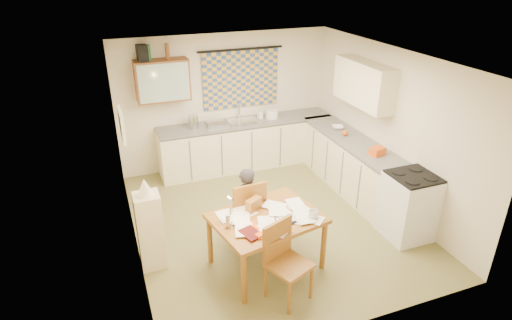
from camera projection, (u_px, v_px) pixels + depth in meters
name	position (u px, v px, depth m)	size (l,w,h in m)	color
floor	(270.00, 221.00, 6.62)	(4.00, 4.50, 0.02)	olive
ceiling	(273.00, 57.00, 5.54)	(4.00, 4.50, 0.02)	white
wall_back	(225.00, 101.00, 7.99)	(4.00, 0.02, 2.50)	beige
wall_front	(360.00, 233.00, 4.17)	(4.00, 0.02, 2.50)	beige
wall_left	(126.00, 169.00, 5.44)	(0.02, 4.50, 2.50)	beige
wall_right	(389.00, 128.00, 6.72)	(0.02, 4.50, 2.50)	beige
window_blind	(241.00, 79.00, 7.88)	(1.45, 0.03, 1.05)	#2E487E
curtain_rod	(241.00, 49.00, 7.63)	(0.04, 0.04, 1.60)	black
wall_cabinet	(162.00, 80.00, 7.24)	(0.90, 0.34, 0.70)	brown
wall_cabinet_glass	(164.00, 83.00, 7.09)	(0.84, 0.02, 0.64)	#99B2A5
upper_cabinet_right	(364.00, 83.00, 6.87)	(0.34, 1.30, 0.70)	beige
framed_print	(122.00, 125.00, 5.60)	(0.04, 0.50, 0.40)	#F6F1CE
print_canvas	(124.00, 125.00, 5.61)	(0.01, 0.42, 0.32)	white
counter_back	(246.00, 144.00, 8.17)	(3.30, 0.62, 0.92)	beige
counter_right	(357.00, 169.00, 7.21)	(0.62, 2.95, 0.92)	beige
stove	(409.00, 206.00, 6.08)	(0.63, 0.63, 0.98)	white
sink	(243.00, 124.00, 7.97)	(0.55, 0.45, 0.10)	silver
tap	(239.00, 112.00, 8.04)	(0.03, 0.03, 0.28)	silver
dish_rack	(216.00, 124.00, 7.77)	(0.35, 0.30, 0.06)	silver
kettle	(193.00, 122.00, 7.60)	(0.18, 0.18, 0.24)	silver
mixing_bowl	(272.00, 114.00, 8.10)	(0.24, 0.24, 0.16)	white
soap_bottle	(260.00, 114.00, 8.07)	(0.10, 0.10, 0.18)	white
bowl	(338.00, 127.00, 7.61)	(0.26, 0.26, 0.05)	white
orange_bag	(377.00, 151.00, 6.59)	(0.22, 0.16, 0.12)	#E2520F
fruit_orange	(345.00, 133.00, 7.30)	(0.10, 0.10, 0.10)	#E2520F
speaker	(142.00, 53.00, 6.94)	(0.16, 0.20, 0.26)	black
bottle_green	(149.00, 52.00, 6.98)	(0.07, 0.07, 0.26)	#195926
bottle_brown	(167.00, 51.00, 7.07)	(0.07, 0.07, 0.26)	brown
dining_table	(266.00, 241.00, 5.51)	(1.48, 1.23, 0.75)	brown
chair_far	(245.00, 224.00, 5.97)	(0.49, 0.49, 1.03)	brown
chair_near	(287.00, 276.00, 5.01)	(0.58, 0.58, 0.98)	brown
person	(246.00, 208.00, 5.84)	(0.49, 0.39, 1.18)	black
shelf_stand	(150.00, 231.00, 5.44)	(0.32, 0.30, 1.06)	beige
lampshade	(145.00, 187.00, 5.17)	(0.20, 0.20, 0.22)	#F6F1CE
letter_rack	(254.00, 204.00, 5.46)	(0.22, 0.10, 0.16)	brown
mug	(313.00, 214.00, 5.30)	(0.15, 0.15, 0.10)	white
magazine	(244.00, 237.00, 4.94)	(0.28, 0.32, 0.03)	#6E0906
book	(244.00, 229.00, 5.10)	(0.19, 0.24, 0.02)	#E2520F
orange_box	(261.00, 235.00, 4.96)	(0.12, 0.08, 0.04)	#E2520F
eyeglasses	(292.00, 223.00, 5.20)	(0.13, 0.04, 0.02)	black
candle_holder	(228.00, 221.00, 5.10)	(0.06, 0.06, 0.18)	silver
candle	(230.00, 206.00, 5.02)	(0.02, 0.02, 0.22)	white
candle_flame	(228.00, 197.00, 4.97)	(0.02, 0.02, 0.02)	#FFCC66
papers	(275.00, 216.00, 5.33)	(1.26, 0.90, 0.03)	white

